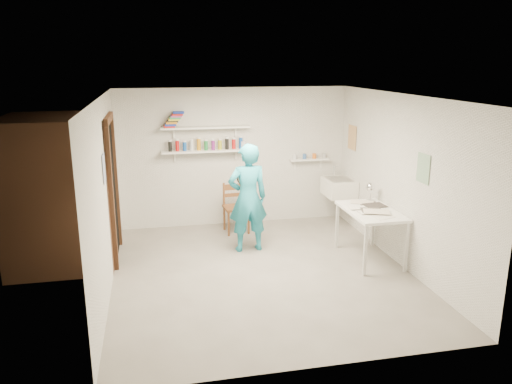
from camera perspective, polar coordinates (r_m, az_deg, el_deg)
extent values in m
cube|color=slate|center=(6.98, 0.69, -9.28)|extent=(4.00, 4.50, 0.02)
cube|color=silver|center=(6.38, 0.75, 10.97)|extent=(4.00, 4.50, 0.02)
cube|color=silver|center=(8.74, -2.52, 4.01)|extent=(4.00, 0.02, 2.40)
cube|color=silver|center=(4.50, 7.05, -6.65)|extent=(4.00, 0.02, 2.40)
cube|color=silver|center=(6.46, -16.97, -0.54)|extent=(0.02, 4.50, 2.40)
cube|color=silver|center=(7.27, 16.37, 1.19)|extent=(0.02, 4.50, 2.40)
cube|color=black|center=(7.52, -16.08, 0.07)|extent=(0.02, 0.90, 2.00)
cube|color=brown|center=(7.59, -21.44, 0.15)|extent=(1.40, 1.50, 2.10)
cube|color=brown|center=(7.33, -16.51, 8.04)|extent=(0.06, 1.05, 0.10)
cube|color=brown|center=(7.03, -16.17, -0.94)|extent=(0.06, 0.10, 2.00)
cube|color=brown|center=(8.00, -15.71, 0.97)|extent=(0.06, 0.10, 2.00)
cube|color=white|center=(8.52, -5.72, 4.69)|extent=(1.50, 0.22, 0.03)
cube|color=white|center=(8.46, -5.79, 7.36)|extent=(1.50, 0.22, 0.03)
cube|color=white|center=(8.99, 6.12, 3.72)|extent=(0.70, 0.14, 0.03)
cube|color=#334C7F|center=(6.42, -16.98, 2.59)|extent=(0.01, 0.28, 0.36)
cube|color=#995933|center=(8.79, 10.92, 6.13)|extent=(0.01, 0.34, 0.42)
cube|color=#3F724C|center=(6.73, 18.57, 2.57)|extent=(0.01, 0.30, 0.38)
cube|color=white|center=(8.78, 9.47, 0.52)|extent=(0.48, 0.60, 0.30)
imported|color=teal|center=(7.51, -0.94, -0.69)|extent=(0.64, 0.44, 1.66)
cylinder|color=#FAE3AB|center=(7.65, -1.14, 1.75)|extent=(0.30, 0.06, 0.30)
cube|color=brown|center=(8.42, -2.28, -1.79)|extent=(0.43, 0.42, 0.86)
cube|color=white|center=(7.47, 12.86, -4.80)|extent=(0.68, 1.14, 0.76)
sphere|color=silver|center=(7.77, 12.99, 0.58)|extent=(0.14, 0.14, 0.14)
cylinder|color=black|center=(8.46, -10.04, 5.15)|extent=(0.06, 0.06, 0.17)
cylinder|color=red|center=(8.47, -9.17, 5.20)|extent=(0.06, 0.06, 0.17)
cylinder|color=blue|center=(8.47, -8.31, 5.24)|extent=(0.06, 0.06, 0.17)
cylinder|color=white|center=(8.48, -7.45, 5.28)|extent=(0.06, 0.06, 0.17)
cylinder|color=orange|center=(8.49, -6.59, 5.32)|extent=(0.06, 0.06, 0.17)
cylinder|color=#268C3F|center=(8.50, -5.73, 5.35)|extent=(0.06, 0.06, 0.17)
cylinder|color=#8C268C|center=(8.52, -4.88, 5.39)|extent=(0.06, 0.06, 0.17)
cylinder|color=gold|center=(8.54, -4.03, 5.43)|extent=(0.06, 0.06, 0.17)
cylinder|color=black|center=(8.55, -3.18, 5.46)|extent=(0.06, 0.06, 0.17)
cylinder|color=red|center=(8.57, -2.34, 5.49)|extent=(0.06, 0.06, 0.17)
cylinder|color=blue|center=(8.60, -1.50, 5.52)|extent=(0.06, 0.06, 0.17)
cube|color=red|center=(8.42, -9.89, 7.37)|extent=(0.18, 0.14, 0.03)
cube|color=#1933A5|center=(8.41, -9.76, 7.57)|extent=(0.18, 0.14, 0.03)
cube|color=orange|center=(8.41, -9.63, 7.77)|extent=(0.18, 0.14, 0.03)
cube|color=black|center=(8.41, -9.50, 7.96)|extent=(0.18, 0.14, 0.03)
cube|color=yellow|center=(8.40, -9.37, 8.16)|extent=(0.18, 0.14, 0.03)
cube|color=#338C4C|center=(8.40, -9.24, 8.35)|extent=(0.18, 0.14, 0.03)
cube|color=#8C3F8C|center=(8.40, -9.11, 8.55)|extent=(0.18, 0.14, 0.03)
cube|color=red|center=(8.40, -8.98, 8.74)|extent=(0.18, 0.14, 0.03)
cube|color=#1933A5|center=(8.40, -8.85, 8.94)|extent=(0.18, 0.14, 0.03)
cylinder|color=silver|center=(8.91, 4.87, 4.05)|extent=(0.07, 0.07, 0.09)
cylinder|color=#335999|center=(8.95, 5.71, 4.08)|extent=(0.07, 0.07, 0.09)
cylinder|color=orange|center=(9.00, 6.55, 4.11)|extent=(0.07, 0.07, 0.09)
cylinder|color=#999999|center=(9.04, 7.38, 4.13)|extent=(0.07, 0.07, 0.09)
cube|color=silver|center=(7.35, 13.03, -2.00)|extent=(0.30, 0.22, 0.00)
cube|color=#4C4742|center=(7.35, 13.03, -1.97)|extent=(0.30, 0.22, 0.00)
cube|color=beige|center=(7.35, 13.03, -1.94)|extent=(0.30, 0.22, 0.00)
cube|color=#383330|center=(7.35, 13.04, -1.91)|extent=(0.30, 0.22, 0.00)
cube|color=silver|center=(7.35, 13.04, -1.88)|extent=(0.30, 0.22, 0.00)
cube|color=silver|center=(7.34, 13.04, -1.85)|extent=(0.30, 0.22, 0.00)
cube|color=#4C4742|center=(7.34, 13.04, -1.82)|extent=(0.30, 0.22, 0.00)
cube|color=beige|center=(7.34, 13.04, -1.79)|extent=(0.30, 0.22, 0.00)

